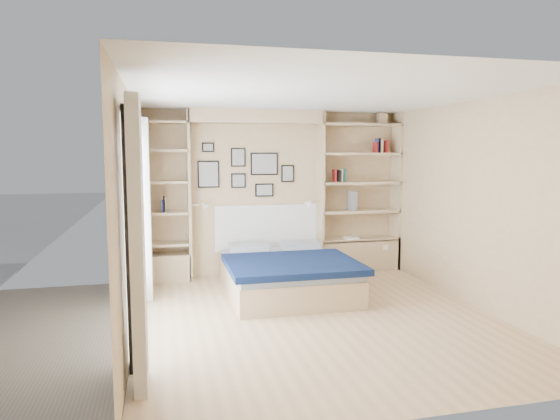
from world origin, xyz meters
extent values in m
plane|color=tan|center=(0.00, 0.00, 0.00)|extent=(4.50, 4.50, 0.00)
plane|color=tan|center=(0.00, 2.25, 1.25)|extent=(4.00, 0.00, 4.00)
plane|color=tan|center=(0.00, -2.25, 1.25)|extent=(4.00, 0.00, 4.00)
plane|color=tan|center=(-2.00, 0.00, 1.25)|extent=(0.00, 4.50, 4.50)
plane|color=tan|center=(2.00, 0.00, 1.25)|extent=(0.00, 4.50, 4.50)
plane|color=white|center=(0.00, 0.00, 2.50)|extent=(4.50, 4.50, 0.00)
cube|color=tan|center=(-1.30, 2.08, 1.25)|extent=(0.04, 0.35, 2.50)
cube|color=tan|center=(0.70, 2.08, 1.25)|extent=(0.04, 0.35, 2.50)
cube|color=tan|center=(-0.30, 2.08, 2.40)|extent=(2.00, 0.35, 0.20)
cube|color=tan|center=(1.98, 2.08, 1.25)|extent=(0.04, 0.35, 2.50)
cube|color=tan|center=(-1.98, 2.08, 1.25)|extent=(0.04, 0.35, 2.50)
cube|color=tan|center=(1.35, 2.08, 0.25)|extent=(1.30, 0.35, 0.50)
cube|color=tan|center=(-1.65, 2.08, 0.20)|extent=(0.70, 0.35, 0.40)
cube|color=black|center=(-1.97, 0.00, 2.23)|extent=(0.04, 2.08, 0.06)
cube|color=black|center=(-1.97, 0.00, 0.03)|extent=(0.04, 2.08, 0.06)
cube|color=black|center=(-1.97, -1.02, 1.10)|extent=(0.04, 0.06, 2.20)
cube|color=black|center=(-1.97, 1.02, 1.10)|extent=(0.04, 0.06, 2.20)
cube|color=silver|center=(-1.98, 0.00, 1.12)|extent=(0.01, 2.00, 2.20)
cube|color=white|center=(-1.88, -1.30, 1.15)|extent=(0.10, 0.45, 2.30)
cube|color=white|center=(-1.88, 1.30, 1.15)|extent=(0.10, 0.45, 2.30)
cube|color=tan|center=(1.35, 2.08, 0.50)|extent=(1.30, 0.35, 0.04)
cube|color=tan|center=(1.35, 2.08, 0.95)|extent=(1.30, 0.35, 0.04)
cube|color=tan|center=(1.35, 2.08, 1.40)|extent=(1.30, 0.35, 0.04)
cube|color=tan|center=(1.35, 2.08, 1.85)|extent=(1.30, 0.35, 0.04)
cube|color=tan|center=(1.35, 2.08, 2.30)|extent=(1.30, 0.35, 0.04)
cube|color=tan|center=(-1.65, 2.08, 0.55)|extent=(0.70, 0.35, 0.04)
cube|color=tan|center=(-1.65, 2.08, 1.00)|extent=(0.70, 0.35, 0.04)
cube|color=tan|center=(-1.65, 2.08, 1.45)|extent=(0.70, 0.35, 0.04)
cube|color=tan|center=(-1.65, 2.08, 1.90)|extent=(0.70, 0.35, 0.04)
cube|color=tan|center=(-1.65, 2.08, 2.30)|extent=(0.70, 0.35, 0.04)
cube|color=tan|center=(-0.10, 1.07, 0.17)|extent=(1.55, 1.94, 0.34)
cube|color=#A7ACB6|center=(-0.10, 1.07, 0.39)|extent=(1.51, 1.90, 0.10)
cube|color=#0B183A|center=(-0.10, 0.74, 0.46)|extent=(1.65, 1.36, 0.08)
cube|color=#A7ACB6|center=(-0.48, 1.74, 0.50)|extent=(0.53, 0.39, 0.12)
cube|color=#A7ACB6|center=(0.29, 1.74, 0.50)|extent=(0.53, 0.39, 0.12)
cube|color=white|center=(-0.10, 2.22, 0.72)|extent=(1.65, 0.04, 0.70)
cube|color=black|center=(-1.00, 2.23, 1.55)|extent=(0.32, 0.02, 0.40)
cube|color=gray|center=(-1.00, 2.21, 1.55)|extent=(0.28, 0.01, 0.36)
cube|color=black|center=(-0.55, 2.23, 1.80)|extent=(0.22, 0.02, 0.28)
cube|color=gray|center=(-0.55, 2.21, 1.80)|extent=(0.18, 0.01, 0.24)
cube|color=black|center=(-0.55, 2.23, 1.45)|extent=(0.22, 0.02, 0.22)
cube|color=gray|center=(-0.55, 2.21, 1.45)|extent=(0.18, 0.01, 0.18)
cube|color=black|center=(-0.15, 2.23, 1.70)|extent=(0.42, 0.02, 0.34)
cube|color=gray|center=(-0.15, 2.21, 1.70)|extent=(0.38, 0.01, 0.30)
cube|color=black|center=(-0.15, 2.23, 1.30)|extent=(0.28, 0.02, 0.20)
cube|color=gray|center=(-0.15, 2.21, 1.30)|extent=(0.24, 0.01, 0.16)
cube|color=black|center=(0.22, 2.23, 1.55)|extent=(0.20, 0.02, 0.26)
cube|color=gray|center=(0.22, 2.21, 1.55)|extent=(0.16, 0.01, 0.22)
cube|color=black|center=(-1.00, 2.23, 1.95)|extent=(0.18, 0.02, 0.14)
cube|color=gray|center=(-1.00, 2.21, 1.95)|extent=(0.14, 0.01, 0.10)
cylinder|color=silver|center=(-1.16, 2.00, 1.12)|extent=(0.20, 0.02, 0.02)
cone|color=white|center=(-1.06, 2.00, 1.10)|extent=(0.13, 0.12, 0.15)
cylinder|color=silver|center=(0.56, 2.00, 1.12)|extent=(0.20, 0.02, 0.02)
cone|color=white|center=(0.46, 2.00, 1.10)|extent=(0.13, 0.12, 0.15)
cube|color=#A51E1E|center=(0.93, 2.07, 1.52)|extent=(0.02, 0.15, 0.19)
cube|color=black|center=(1.00, 2.07, 1.51)|extent=(0.03, 0.15, 0.18)
cube|color=#C4BC8D|center=(1.03, 2.07, 1.52)|extent=(0.04, 0.15, 0.20)
cube|color=#235C52|center=(1.08, 2.07, 1.52)|extent=(0.03, 0.15, 0.21)
cube|color=#A51E1E|center=(1.60, 2.07, 1.95)|extent=(0.02, 0.15, 0.17)
cube|color=navy|center=(1.64, 2.07, 1.97)|extent=(0.03, 0.15, 0.21)
cube|color=black|center=(1.64, 2.07, 1.98)|extent=(0.03, 0.15, 0.23)
cube|color=#BFB28C|center=(1.69, 2.07, 1.97)|extent=(0.04, 0.15, 0.20)
cube|color=#A51E1E|center=(1.77, 2.07, 1.97)|extent=(0.03, 0.15, 0.19)
cube|color=navy|center=(-1.68, 2.07, 1.11)|extent=(0.02, 0.15, 0.17)
cube|color=black|center=(-1.66, 2.07, 1.13)|extent=(0.03, 0.15, 0.22)
cube|color=tan|center=(-1.64, 2.07, 1.12)|extent=(0.03, 0.15, 0.20)
cube|color=tan|center=(1.71, 2.07, 2.40)|extent=(0.13, 0.13, 0.15)
cone|color=tan|center=(1.71, 2.07, 2.51)|extent=(0.20, 0.20, 0.08)
cube|color=slate|center=(1.24, 2.07, 1.12)|extent=(0.12, 0.12, 0.30)
cube|color=white|center=(1.20, 2.02, 0.54)|extent=(0.22, 0.16, 0.03)
camera|label=1|loc=(-1.69, -5.26, 1.87)|focal=32.00mm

